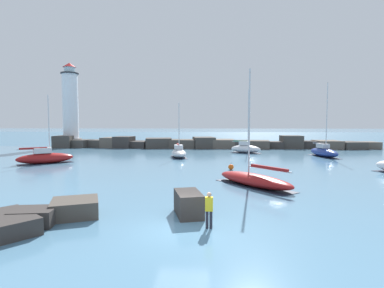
# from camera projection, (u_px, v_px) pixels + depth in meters

# --- Properties ---
(ground_plane) EXTENTS (600.00, 600.00, 0.00)m
(ground_plane) POSITION_uv_depth(u_px,v_px,m) (182.00, 230.00, 13.68)
(ground_plane) COLOR teal
(open_sea_beyond) EXTENTS (400.00, 116.00, 0.01)m
(open_sea_beyond) POSITION_uv_depth(u_px,v_px,m) (209.00, 136.00, 119.89)
(open_sea_beyond) COLOR teal
(open_sea_beyond) RESTS_ON ground
(breakwater_jetty) EXTENTS (64.62, 6.55, 2.53)m
(breakwater_jetty) POSITION_uv_depth(u_px,v_px,m) (204.00, 143.00, 60.19)
(breakwater_jetty) COLOR #423D38
(breakwater_jetty) RESTS_ON ground
(lighthouse) EXTENTS (4.20, 4.20, 17.48)m
(lighthouse) POSITION_uv_depth(u_px,v_px,m) (71.00, 110.00, 62.59)
(lighthouse) COLOR gray
(lighthouse) RESTS_ON ground
(foreground_rocks) EXTENTS (12.02, 7.73, 1.25)m
(foreground_rocks) POSITION_uv_depth(u_px,v_px,m) (50.00, 218.00, 14.07)
(foreground_rocks) COLOR #4C443D
(foreground_rocks) RESTS_ON ground
(sailboat_moored_1) EXTENTS (2.93, 7.26, 10.81)m
(sailboat_moored_1) POSITION_uv_depth(u_px,v_px,m) (324.00, 152.00, 44.27)
(sailboat_moored_1) COLOR navy
(sailboat_moored_1) RESTS_ON ground
(sailboat_moored_2) EXTENTS (6.19, 5.53, 8.38)m
(sailboat_moored_2) POSITION_uv_depth(u_px,v_px,m) (45.00, 157.00, 36.63)
(sailboat_moored_2) COLOR maroon
(sailboat_moored_2) RESTS_ON ground
(sailboat_moored_3) EXTENTS (5.48, 4.34, 10.46)m
(sailboat_moored_3) POSITION_uv_depth(u_px,v_px,m) (246.00, 148.00, 50.00)
(sailboat_moored_3) COLOR white
(sailboat_moored_3) RESTS_ON ground
(sailboat_moored_4) EXTENTS (6.10, 6.97, 9.13)m
(sailboat_moored_4) POSITION_uv_depth(u_px,v_px,m) (254.00, 179.00, 23.30)
(sailboat_moored_4) COLOR maroon
(sailboat_moored_4) RESTS_ON ground
(sailboat_moored_5) EXTENTS (3.12, 5.67, 7.84)m
(sailboat_moored_5) POSITION_uv_depth(u_px,v_px,m) (179.00, 153.00, 43.35)
(sailboat_moored_5) COLOR silver
(sailboat_moored_5) RESTS_ON ground
(mooring_buoy_orange_near) EXTENTS (0.58, 0.58, 0.78)m
(mooring_buoy_orange_near) POSITION_uv_depth(u_px,v_px,m) (231.00, 167.00, 31.62)
(mooring_buoy_orange_near) COLOR #EA5914
(mooring_buoy_orange_near) RESTS_ON ground
(person_on_rocks) EXTENTS (0.36, 0.22, 1.70)m
(person_on_rocks) POSITION_uv_depth(u_px,v_px,m) (209.00, 208.00, 13.82)
(person_on_rocks) COLOR #282833
(person_on_rocks) RESTS_ON ground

